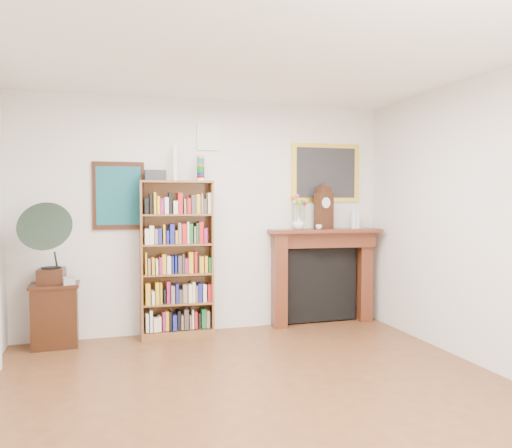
{
  "coord_description": "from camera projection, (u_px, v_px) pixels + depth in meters",
  "views": [
    {
      "loc": [
        -1.19,
        -3.48,
        1.62
      ],
      "look_at": [
        0.34,
        1.6,
        1.35
      ],
      "focal_mm": 35.0,
      "sensor_mm": 36.0,
      "label": 1
    }
  ],
  "objects": [
    {
      "name": "room",
      "position": [
        274.0,
        229.0,
        3.68
      ],
      "size": [
        4.51,
        5.01,
        2.81
      ],
      "color": "#582E1A",
      "rests_on": "ground"
    },
    {
      "name": "teal_poster",
      "position": [
        119.0,
        196.0,
        5.74
      ],
      "size": [
        0.58,
        0.04,
        0.78
      ],
      "color": "black",
      "rests_on": "back_wall"
    },
    {
      "name": "small_picture",
      "position": [
        208.0,
        138.0,
        6.01
      ],
      "size": [
        0.26,
        0.04,
        0.3
      ],
      "color": "white",
      "rests_on": "back_wall"
    },
    {
      "name": "gilt_painting",
      "position": [
        326.0,
        173.0,
        6.47
      ],
      "size": [
        0.95,
        0.04,
        0.75
      ],
      "color": "yellow",
      "rests_on": "back_wall"
    },
    {
      "name": "bookshelf",
      "position": [
        177.0,
        250.0,
        5.82
      ],
      "size": [
        0.86,
        0.36,
        2.1
      ],
      "rotation": [
        0.0,
        0.0,
        -0.08
      ],
      "color": "brown",
      "rests_on": "floor"
    },
    {
      "name": "side_cabinet",
      "position": [
        55.0,
        315.0,
        5.43
      ],
      "size": [
        0.51,
        0.38,
        0.7
      ],
      "primitive_type": "cube",
      "rotation": [
        0.0,
        0.0,
        0.01
      ],
      "color": "black",
      "rests_on": "floor"
    },
    {
      "name": "fireplace",
      "position": [
        322.0,
        267.0,
        6.43
      ],
      "size": [
        1.48,
        0.49,
        1.23
      ],
      "rotation": [
        0.0,
        0.0,
        -0.1
      ],
      "color": "#4B2311",
      "rests_on": "floor"
    },
    {
      "name": "gramophone",
      "position": [
        49.0,
        239.0,
        5.25
      ],
      "size": [
        0.59,
        0.71,
        0.88
      ],
      "rotation": [
        0.0,
        0.0,
        -0.08
      ],
      "color": "black",
      "rests_on": "side_cabinet"
    },
    {
      "name": "cd_stack",
      "position": [
        68.0,
        281.0,
        5.35
      ],
      "size": [
        0.15,
        0.15,
        0.08
      ],
      "primitive_type": "cube",
      "rotation": [
        0.0,
        0.0,
        0.31
      ],
      "color": "#B0B0BC",
      "rests_on": "side_cabinet"
    },
    {
      "name": "mantel_clock",
      "position": [
        324.0,
        209.0,
        6.35
      ],
      "size": [
        0.26,
        0.19,
        0.53
      ],
      "rotation": [
        0.0,
        0.0,
        0.3
      ],
      "color": "black",
      "rests_on": "fireplace"
    },
    {
      "name": "flower_vase",
      "position": [
        298.0,
        223.0,
        6.28
      ],
      "size": [
        0.2,
        0.2,
        0.16
      ],
      "primitive_type": "imported",
      "rotation": [
        0.0,
        0.0,
        0.41
      ],
      "color": "white",
      "rests_on": "fireplace"
    },
    {
      "name": "teacup",
      "position": [
        319.0,
        227.0,
        6.25
      ],
      "size": [
        0.1,
        0.1,
        0.06
      ],
      "primitive_type": "imported",
      "rotation": [
        0.0,
        0.0,
        -0.34
      ],
      "color": "silver",
      "rests_on": "fireplace"
    },
    {
      "name": "bottle_left",
      "position": [
        354.0,
        219.0,
        6.47
      ],
      "size": [
        0.07,
        0.07,
        0.24
      ],
      "primitive_type": "cylinder",
      "color": "silver",
      "rests_on": "fireplace"
    },
    {
      "name": "bottle_right",
      "position": [
        358.0,
        221.0,
        6.49
      ],
      "size": [
        0.06,
        0.06,
        0.2
      ],
      "primitive_type": "cylinder",
      "color": "silver",
      "rests_on": "fireplace"
    }
  ]
}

